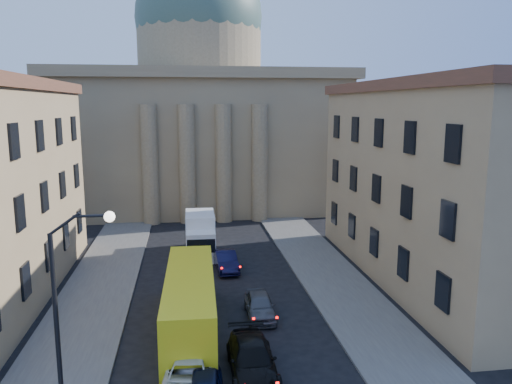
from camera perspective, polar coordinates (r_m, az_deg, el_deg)
sidewalk_left at (r=33.17m, az=-18.96°, el=-13.49°), size 5.00×60.00×0.15m
sidewalk_right at (r=34.25m, az=10.95°, el=-12.34°), size 5.00×60.00×0.15m
church at (r=67.40m, az=-6.31°, el=8.99°), size 68.02×28.76×36.60m
building_right at (r=39.32m, az=21.19°, el=1.18°), size 11.60×26.60×14.70m
street_lamp at (r=21.86m, az=-20.65°, el=-11.30°), size 2.62×0.44×8.83m
car_left_mid at (r=24.53m, az=-7.67°, el=-20.11°), size 2.90×5.41×1.44m
car_right_mid at (r=25.48m, az=-0.45°, el=-18.59°), size 2.23×5.47×1.59m
car_right_far at (r=31.60m, az=0.42°, el=-12.83°), size 1.82×4.33×1.46m
car_right_distant at (r=39.97m, az=-3.47°, el=-7.85°), size 1.90×4.68×1.51m
city_bus at (r=29.61m, az=-7.55°, el=-12.27°), size 3.08×12.04×3.37m
box_truck at (r=44.22m, az=-6.37°, el=-4.94°), size 2.57×6.33×3.46m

